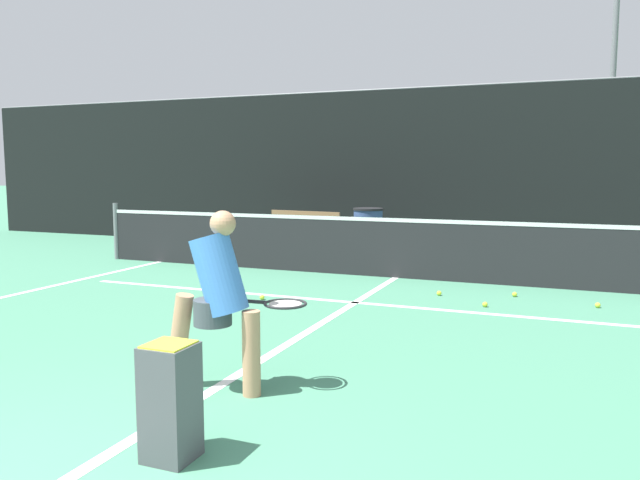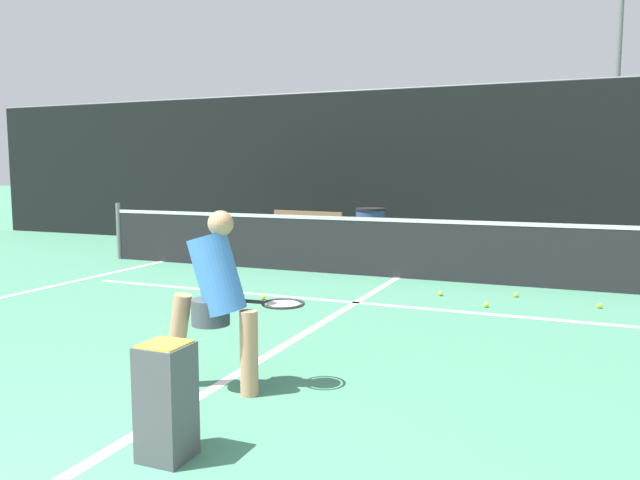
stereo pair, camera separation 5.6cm
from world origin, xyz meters
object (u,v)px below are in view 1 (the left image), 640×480
Objects in this scene: trash_bin at (368,233)px; parked_car at (343,209)px; player_practicing at (218,295)px; ball_hopper at (170,399)px; courtside_bench at (302,231)px.

parked_car reaches higher than trash_bin.
player_practicing reaches higher than trash_bin.
player_practicing is 7.42m from trash_bin.
parked_car is at bearing 101.20° from player_practicing.
parked_car reaches higher than ball_hopper.
ball_hopper is 8.55m from trash_bin.
courtside_bench is 5.41m from parked_car.
trash_bin is 6.01m from parked_car.
trash_bin is at bearing 94.15° from player_practicing.
trash_bin is (-1.13, 7.33, -0.27)m from player_practicing.
player_practicing is 0.30× the size of parked_car.
ball_hopper is 0.15× the size of parked_car.
parked_car is at bearing 105.89° from ball_hopper.
courtside_bench is 0.35× the size of parked_car.
courtside_bench is (-2.91, 8.58, 0.10)m from ball_hopper.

